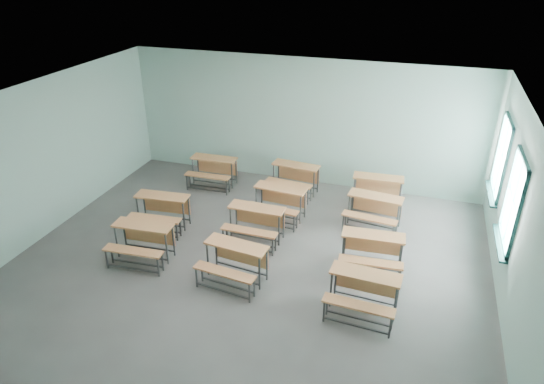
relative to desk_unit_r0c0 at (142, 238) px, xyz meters
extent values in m
cube|color=slate|center=(2.02, 0.48, -0.50)|extent=(9.00, 8.00, 0.02)
cube|color=white|center=(2.02, 0.48, 2.72)|extent=(9.00, 8.00, 0.02)
cube|color=#A2CBBE|center=(2.02, 4.49, 1.11)|extent=(9.00, 0.02, 3.20)
cube|color=#A2CBBE|center=(2.02, -3.53, 1.11)|extent=(9.00, 0.02, 3.20)
cube|color=#A2CBBE|center=(-2.49, 0.48, 1.11)|extent=(0.02, 8.00, 3.20)
cube|color=#A2CBBE|center=(6.53, 0.48, 1.11)|extent=(0.02, 8.00, 3.20)
cube|color=#17423F|center=(6.49, 3.28, 0.44)|extent=(0.06, 1.20, 0.06)
cube|color=#17423F|center=(6.49, 3.28, 1.98)|extent=(0.06, 1.20, 0.06)
cube|color=#17423F|center=(6.49, 2.71, 1.21)|extent=(0.06, 0.06, 1.60)
cube|color=#17423F|center=(6.49, 3.85, 1.21)|extent=(0.06, 0.06, 1.60)
cube|color=#17423F|center=(6.49, 3.28, 1.21)|extent=(0.04, 0.04, 1.48)
cube|color=#17423F|center=(6.49, 3.28, 1.21)|extent=(0.04, 1.08, 0.04)
cube|color=#17423F|center=(6.45, 3.28, 0.38)|extent=(0.14, 1.28, 0.04)
cube|color=white|center=(6.51, 3.28, 1.21)|extent=(0.01, 1.08, 1.48)
cube|color=#17423F|center=(6.49, 1.28, 0.44)|extent=(0.06, 1.20, 0.06)
cube|color=#17423F|center=(6.49, 1.28, 1.98)|extent=(0.06, 1.20, 0.06)
cube|color=#17423F|center=(6.49, 0.71, 1.21)|extent=(0.06, 0.06, 1.60)
cube|color=#17423F|center=(6.49, 1.85, 1.21)|extent=(0.06, 0.06, 1.60)
cube|color=#17423F|center=(6.49, 1.28, 1.21)|extent=(0.04, 0.04, 1.48)
cube|color=#17423F|center=(6.49, 1.28, 1.21)|extent=(0.04, 1.08, 0.04)
cube|color=#17423F|center=(6.45, 1.28, 0.38)|extent=(0.14, 1.28, 0.04)
cube|color=white|center=(6.51, 1.28, 1.21)|extent=(0.01, 1.08, 1.48)
cube|color=#C77C48|center=(-0.01, 0.10, 0.22)|extent=(1.19, 0.46, 0.04)
cube|color=#C77C48|center=(-0.02, 0.28, -0.08)|extent=(1.10, 0.09, 0.40)
cylinder|color=#404346|center=(-0.53, -0.09, -0.14)|extent=(0.04, 0.04, 0.69)
cylinder|color=#404346|center=(0.53, -0.01, -0.14)|extent=(0.04, 0.04, 0.69)
cylinder|color=#404346|center=(-0.55, 0.22, -0.14)|extent=(0.04, 0.04, 0.69)
cylinder|color=#404346|center=(0.51, 0.29, -0.14)|extent=(0.04, 0.04, 0.69)
cube|color=#404346|center=(0.00, -0.05, -0.39)|extent=(1.06, 0.10, 0.03)
cube|color=#404346|center=(-0.02, 0.26, -0.39)|extent=(1.06, 0.10, 0.03)
cube|color=#C77C48|center=(0.02, -0.36, -0.07)|extent=(1.18, 0.32, 0.03)
cylinder|color=#404346|center=(-0.50, -0.49, -0.29)|extent=(0.04, 0.04, 0.40)
cylinder|color=#404346|center=(0.56, -0.42, -0.29)|extent=(0.04, 0.04, 0.40)
cylinder|color=#404346|center=(-0.51, -0.30, -0.29)|extent=(0.04, 0.04, 0.40)
cylinder|color=#404346|center=(0.55, -0.23, -0.29)|extent=(0.04, 0.04, 0.40)
cube|color=#404346|center=(0.03, -0.45, -0.41)|extent=(1.06, 0.10, 0.03)
cube|color=#404346|center=(0.02, -0.27, -0.41)|extent=(1.06, 0.10, 0.03)
cube|color=#C77C48|center=(1.97, 0.01, 0.22)|extent=(1.20, 0.52, 0.04)
cube|color=#C77C48|center=(1.99, 0.19, -0.08)|extent=(1.10, 0.15, 0.40)
cylinder|color=#404346|center=(1.42, -0.08, -0.14)|extent=(0.04, 0.04, 0.69)
cylinder|color=#404346|center=(2.48, -0.20, -0.14)|extent=(0.04, 0.04, 0.69)
cylinder|color=#404346|center=(1.46, 0.23, -0.14)|extent=(0.04, 0.04, 0.69)
cylinder|color=#404346|center=(2.52, 0.11, -0.14)|extent=(0.04, 0.04, 0.69)
cube|color=#404346|center=(1.95, -0.14, -0.39)|extent=(1.06, 0.15, 0.03)
cube|color=#404346|center=(1.99, 0.17, -0.39)|extent=(1.06, 0.15, 0.03)
cube|color=#C77C48|center=(1.92, -0.45, -0.07)|extent=(1.18, 0.37, 0.03)
cylinder|color=#404346|center=(1.38, -0.48, -0.29)|extent=(0.04, 0.04, 0.40)
cylinder|color=#404346|center=(2.43, -0.60, -0.29)|extent=(0.04, 0.04, 0.40)
cylinder|color=#404346|center=(1.40, -0.30, -0.29)|extent=(0.04, 0.04, 0.40)
cylinder|color=#404346|center=(2.46, -0.42, -0.29)|extent=(0.04, 0.04, 0.40)
cube|color=#404346|center=(1.91, -0.54, -0.41)|extent=(1.06, 0.15, 0.03)
cube|color=#404346|center=(1.93, -0.36, -0.41)|extent=(1.06, 0.15, 0.03)
cube|color=#C77C48|center=(4.32, -0.14, 0.22)|extent=(1.18, 0.45, 0.04)
cube|color=#C77C48|center=(4.33, 0.04, -0.08)|extent=(1.10, 0.08, 0.40)
cylinder|color=#404346|center=(3.78, -0.27, -0.14)|extent=(0.04, 0.04, 0.69)
cylinder|color=#404346|center=(4.84, -0.33, -0.14)|extent=(0.04, 0.04, 0.69)
cylinder|color=#404346|center=(3.80, 0.04, -0.14)|extent=(0.04, 0.04, 0.69)
cylinder|color=#404346|center=(4.86, -0.02, -0.14)|extent=(0.04, 0.04, 0.69)
cube|color=#404346|center=(4.31, -0.30, -0.39)|extent=(1.07, 0.09, 0.03)
cube|color=#404346|center=(4.33, 0.01, -0.39)|extent=(1.07, 0.09, 0.03)
cube|color=#C77C48|center=(4.29, -0.61, -0.07)|extent=(1.17, 0.31, 0.03)
cylinder|color=#404346|center=(3.76, -0.67, -0.29)|extent=(0.04, 0.04, 0.40)
cylinder|color=#404346|center=(4.82, -0.73, -0.29)|extent=(0.04, 0.04, 0.40)
cylinder|color=#404346|center=(3.77, -0.48, -0.29)|extent=(0.04, 0.04, 0.40)
cylinder|color=#404346|center=(4.83, -0.54, -0.29)|extent=(0.04, 0.04, 0.40)
cube|color=#404346|center=(4.29, -0.70, -0.41)|extent=(1.07, 0.09, 0.03)
cube|color=#404346|center=(4.30, -0.51, -0.41)|extent=(1.07, 0.09, 0.03)
cube|color=#C77C48|center=(-0.27, 1.31, 0.22)|extent=(1.19, 0.49, 0.04)
cube|color=#C77C48|center=(-0.29, 1.49, -0.08)|extent=(1.10, 0.12, 0.40)
cylinder|color=#404346|center=(-0.79, 1.11, -0.14)|extent=(0.04, 0.04, 0.69)
cylinder|color=#404346|center=(0.27, 1.20, -0.14)|extent=(0.04, 0.04, 0.69)
cylinder|color=#404346|center=(-0.82, 1.42, -0.14)|extent=(0.04, 0.04, 0.69)
cylinder|color=#404346|center=(0.24, 1.51, -0.14)|extent=(0.04, 0.04, 0.69)
cube|color=#404346|center=(-0.26, 1.16, -0.39)|extent=(1.06, 0.12, 0.03)
cube|color=#404346|center=(-0.29, 1.47, -0.39)|extent=(1.06, 0.12, 0.03)
cube|color=#C77C48|center=(-0.23, 0.85, -0.07)|extent=(1.18, 0.34, 0.03)
cylinder|color=#404346|center=(-0.75, 0.71, -0.29)|extent=(0.04, 0.04, 0.40)
cylinder|color=#404346|center=(0.31, 0.80, -0.29)|extent=(0.04, 0.04, 0.40)
cylinder|color=#404346|center=(-0.77, 0.89, -0.29)|extent=(0.04, 0.04, 0.40)
cylinder|color=#404346|center=(0.29, 0.99, -0.29)|extent=(0.04, 0.04, 0.40)
cube|color=#404346|center=(-0.22, 0.76, -0.41)|extent=(1.06, 0.12, 0.03)
cube|color=#404346|center=(-0.24, 0.94, -0.41)|extent=(1.06, 0.12, 0.03)
cube|color=#C77C48|center=(1.85, 1.44, 0.22)|extent=(1.17, 0.40, 0.04)
cube|color=#C77C48|center=(1.85, 1.62, -0.08)|extent=(1.10, 0.03, 0.40)
cylinder|color=#404346|center=(1.32, 1.30, -0.14)|extent=(0.04, 0.04, 0.69)
cylinder|color=#404346|center=(2.38, 1.28, -0.14)|extent=(0.04, 0.04, 0.69)
cylinder|color=#404346|center=(1.32, 1.61, -0.14)|extent=(0.04, 0.04, 0.69)
cylinder|color=#404346|center=(2.39, 1.59, -0.14)|extent=(0.04, 0.04, 0.69)
cube|color=#404346|center=(1.85, 1.29, -0.39)|extent=(1.07, 0.04, 0.03)
cube|color=#404346|center=(1.85, 1.60, -0.39)|extent=(1.07, 0.04, 0.03)
cube|color=#C77C48|center=(1.85, 0.98, -0.07)|extent=(1.17, 0.26, 0.03)
cylinder|color=#404346|center=(1.31, 0.89, -0.29)|extent=(0.04, 0.04, 0.40)
cylinder|color=#404346|center=(2.38, 0.88, -0.29)|extent=(0.04, 0.04, 0.40)
cylinder|color=#404346|center=(1.32, 1.08, -0.29)|extent=(0.04, 0.04, 0.40)
cylinder|color=#404346|center=(2.38, 1.06, -0.29)|extent=(0.04, 0.04, 0.40)
cube|color=#404346|center=(1.85, 0.89, -0.41)|extent=(1.07, 0.04, 0.03)
cube|color=#404346|center=(1.85, 1.07, -0.41)|extent=(1.07, 0.04, 0.03)
cube|color=#C77C48|center=(4.28, 1.11, 0.22)|extent=(1.19, 0.47, 0.04)
cube|color=#C77C48|center=(4.27, 1.29, -0.08)|extent=(1.10, 0.10, 0.40)
cylinder|color=#404346|center=(3.76, 0.92, -0.14)|extent=(0.04, 0.04, 0.69)
cylinder|color=#404346|center=(4.83, 0.99, -0.14)|extent=(0.04, 0.04, 0.69)
cylinder|color=#404346|center=(3.74, 1.23, -0.14)|extent=(0.04, 0.04, 0.69)
cylinder|color=#404346|center=(4.81, 1.30, -0.14)|extent=(0.04, 0.04, 0.69)
cube|color=#404346|center=(4.30, 0.95, -0.39)|extent=(1.06, 0.10, 0.03)
cube|color=#404346|center=(4.27, 1.26, -0.39)|extent=(1.06, 0.10, 0.03)
cube|color=#C77C48|center=(4.32, 0.65, -0.07)|extent=(1.18, 0.32, 0.03)
cylinder|color=#404346|center=(3.79, 0.52, -0.29)|extent=(0.04, 0.04, 0.40)
cylinder|color=#404346|center=(4.85, 0.59, -0.29)|extent=(0.04, 0.04, 0.40)
cylinder|color=#404346|center=(3.78, 0.70, -0.29)|extent=(0.04, 0.04, 0.40)
cylinder|color=#404346|center=(4.84, 0.77, -0.29)|extent=(0.04, 0.04, 0.40)
cube|color=#404346|center=(4.32, 0.55, -0.41)|extent=(1.06, 0.10, 0.03)
cube|color=#404346|center=(4.31, 0.74, -0.41)|extent=(1.06, 0.10, 0.03)
cube|color=#C77C48|center=(2.05, 2.47, 0.22)|extent=(1.19, 0.48, 0.04)
cube|color=#C77C48|center=(2.07, 2.65, -0.08)|extent=(1.10, 0.11, 0.40)
cylinder|color=#404346|center=(1.51, 2.36, -0.14)|extent=(0.04, 0.04, 0.69)
cylinder|color=#404346|center=(2.57, 2.27, -0.14)|extent=(0.04, 0.04, 0.69)
cylinder|color=#404346|center=(1.54, 2.67, -0.14)|extent=(0.04, 0.04, 0.69)
cylinder|color=#404346|center=(2.60, 2.58, -0.14)|extent=(0.04, 0.04, 0.69)
cube|color=#404346|center=(2.04, 2.31, -0.39)|extent=(1.06, 0.12, 0.03)
cube|color=#404346|center=(2.07, 2.62, -0.39)|extent=(1.06, 0.12, 0.03)
cube|color=#C77C48|center=(2.02, 2.01, -0.07)|extent=(1.18, 0.34, 0.03)
cylinder|color=#404346|center=(1.48, 1.96, -0.29)|extent=(0.04, 0.04, 0.40)
cylinder|color=#404346|center=(2.54, 1.87, -0.29)|extent=(0.04, 0.04, 0.40)
cylinder|color=#404346|center=(1.49, 2.14, -0.29)|extent=(0.04, 0.04, 0.40)
cylinder|color=#404346|center=(2.55, 2.05, -0.29)|extent=(0.04, 0.04, 0.40)
cube|color=#404346|center=(2.01, 1.91, -0.41)|extent=(1.06, 0.12, 0.03)
cube|color=#404346|center=(2.02, 2.10, -0.41)|extent=(1.06, 0.12, 0.03)
cube|color=#C77C48|center=(4.13, 2.72, 0.22)|extent=(1.20, 0.51, 0.04)
cube|color=#C77C48|center=(4.15, 2.89, -0.08)|extent=(1.10, 0.14, 0.40)
cylinder|color=#404346|center=(3.58, 2.62, -0.14)|extent=(0.04, 0.04, 0.69)
cylinder|color=#404346|center=(4.64, 2.50, -0.14)|extent=(0.04, 0.04, 0.69)
cylinder|color=#404346|center=(3.62, 2.93, -0.14)|extent=(0.04, 0.04, 0.69)
cylinder|color=#404346|center=(4.68, 2.81, -0.14)|extent=(0.04, 0.04, 0.69)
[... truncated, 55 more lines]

